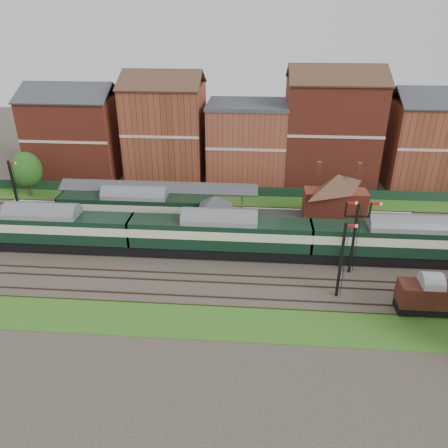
# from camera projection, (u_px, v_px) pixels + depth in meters

# --- Properties ---
(ground) EXTENTS (160.00, 160.00, 0.00)m
(ground) POSITION_uv_depth(u_px,v_px,m) (238.00, 256.00, 49.95)
(ground) COLOR #473D33
(ground) RESTS_ON ground
(grass_back) EXTENTS (90.00, 4.50, 0.06)m
(grass_back) POSITION_uv_depth(u_px,v_px,m) (244.00, 201.00, 64.26)
(grass_back) COLOR #2D6619
(grass_back) RESTS_ON ground
(grass_front) EXTENTS (90.00, 5.00, 0.06)m
(grass_front) POSITION_uv_depth(u_px,v_px,m) (232.00, 323.00, 39.20)
(grass_front) COLOR #2D6619
(grass_front) RESTS_ON ground
(fence) EXTENTS (90.00, 0.12, 1.50)m
(fence) POSITION_uv_depth(u_px,v_px,m) (244.00, 191.00, 65.73)
(fence) COLOR #193823
(fence) RESTS_ON ground
(platform) EXTENTS (55.00, 3.40, 1.00)m
(platform) POSITION_uv_depth(u_px,v_px,m) (205.00, 215.00, 58.81)
(platform) COLOR #2D2D2D
(platform) RESTS_ON ground
(signal_box) EXTENTS (5.40, 5.40, 6.00)m
(signal_box) POSITION_uv_depth(u_px,v_px,m) (215.00, 218.00, 51.67)
(signal_box) COLOR #5A6C4D
(signal_box) RESTS_ON ground
(brick_hut) EXTENTS (3.20, 2.64, 2.94)m
(brick_hut) POSITION_uv_depth(u_px,v_px,m) (282.00, 235.00, 51.98)
(brick_hut) COLOR brown
(brick_hut) RESTS_ON ground
(station_building) EXTENTS (8.10, 8.10, 5.90)m
(station_building) POSITION_uv_depth(u_px,v_px,m) (336.00, 195.00, 56.09)
(station_building) COLOR #983926
(station_building) RESTS_ON platform
(canopy) EXTENTS (26.00, 3.89, 4.08)m
(canopy) POSITION_uv_depth(u_px,v_px,m) (159.00, 185.00, 57.43)
(canopy) COLOR brown
(canopy) RESTS_ON platform
(semaphore_bracket) EXTENTS (3.60, 0.25, 8.18)m
(semaphore_bracket) POSITION_uv_depth(u_px,v_px,m) (355.00, 234.00, 44.82)
(semaphore_bracket) COLOR black
(semaphore_bracket) RESTS_ON ground
(semaphore_platform_end) EXTENTS (1.23, 0.25, 8.00)m
(semaphore_platform_end) POSITION_uv_depth(u_px,v_px,m) (15.00, 189.00, 57.39)
(semaphore_platform_end) COLOR black
(semaphore_platform_end) RESTS_ON ground
(semaphore_siding) EXTENTS (1.23, 0.25, 8.00)m
(semaphore_siding) POSITION_uv_depth(u_px,v_px,m) (341.00, 259.00, 41.15)
(semaphore_siding) COLOR black
(semaphore_siding) RESTS_ON ground
(town_backdrop) EXTENTS (69.00, 10.00, 16.00)m
(town_backdrop) POSITION_uv_depth(u_px,v_px,m) (246.00, 138.00, 69.25)
(town_backdrop) COLOR #983926
(town_backdrop) RESTS_ON ground
(dmu_train) EXTENTS (60.70, 3.19, 4.66)m
(dmu_train) POSITION_uv_depth(u_px,v_px,m) (220.00, 234.00, 48.91)
(dmu_train) COLOR black
(dmu_train) RESTS_ON ground
(platform_railcar) EXTENTS (19.67, 3.10, 4.53)m
(platform_railcar) POSITION_uv_depth(u_px,v_px,m) (136.00, 208.00, 55.55)
(platform_railcar) COLOR black
(platform_railcar) RESTS_ON ground
(goods_van_b) EXTENTS (5.30, 2.30, 3.21)m
(goods_van_b) POSITION_uv_depth(u_px,v_px,m) (428.00, 296.00, 39.83)
(goods_van_b) COLOR black
(goods_van_b) RESTS_ON ground
(tree_back) EXTENTS (4.63, 4.63, 6.77)m
(tree_back) POSITION_uv_depth(u_px,v_px,m) (26.00, 170.00, 64.40)
(tree_back) COLOR #382619
(tree_back) RESTS_ON ground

